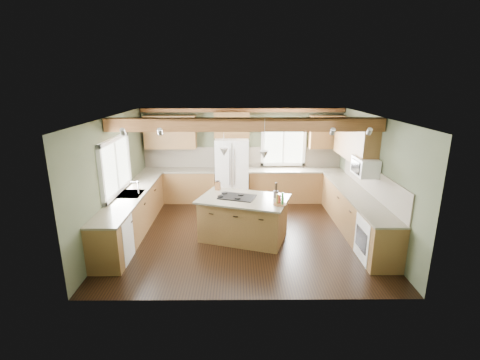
{
  "coord_description": "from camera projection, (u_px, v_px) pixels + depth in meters",
  "views": [
    {
      "loc": [
        -0.14,
        -7.22,
        3.32
      ],
      "look_at": [
        -0.09,
        0.3,
        1.16
      ],
      "focal_mm": 26.0,
      "sensor_mm": 36.0,
      "label": 1
    }
  ],
  "objects": [
    {
      "name": "base_cab_back_right",
      "position": [
        295.0,
        186.0,
        9.86
      ],
      "size": [
        2.62,
        0.6,
        0.88
      ],
      "primitive_type": "cube",
      "color": "brown",
      "rests_on": "floor"
    },
    {
      "name": "ceiling_beam",
      "position": [
        245.0,
        125.0,
        6.93
      ],
      "size": [
        5.55,
        0.26,
        0.26
      ],
      "primitive_type": "cube",
      "color": "#522D17",
      "rests_on": "ceiling"
    },
    {
      "name": "sink",
      "position": [
        131.0,
        194.0,
        7.64
      ],
      "size": [
        0.5,
        0.65,
        0.03
      ],
      "primitive_type": "cube",
      "color": "#262628",
      "rests_on": "counter_left"
    },
    {
      "name": "island_top",
      "position": [
        244.0,
        199.0,
        7.36
      ],
      "size": [
        2.1,
        1.68,
        0.04
      ],
      "primitive_type": "cube",
      "rotation": [
        0.0,
        0.0,
        -0.32
      ],
      "color": "#4E4839",
      "rests_on": "island"
    },
    {
      "name": "island",
      "position": [
        244.0,
        219.0,
        7.49
      ],
      "size": [
        1.96,
        1.53,
        0.88
      ],
      "primitive_type": "cube",
      "rotation": [
        0.0,
        0.0,
        -0.32
      ],
      "color": "brown",
      "rests_on": "floor"
    },
    {
      "name": "counter_right",
      "position": [
        357.0,
        194.0,
        7.67
      ],
      "size": [
        0.64,
        3.74,
        0.04
      ],
      "primitive_type": "cube",
      "color": "#4E4839",
      "rests_on": "base_cab_right"
    },
    {
      "name": "refrigerator",
      "position": [
        232.0,
        171.0,
        9.64
      ],
      "size": [
        0.9,
        0.74,
        1.8
      ],
      "primitive_type": "cube",
      "color": "white",
      "rests_on": "floor"
    },
    {
      "name": "upper_cab_back_left",
      "position": [
        170.0,
        132.0,
        9.54
      ],
      "size": [
        1.4,
        0.35,
        0.9
      ],
      "primitive_type": "cube",
      "color": "brown",
      "rests_on": "wall_back"
    },
    {
      "name": "pendant_right",
      "position": [
        264.0,
        155.0,
        6.96
      ],
      "size": [
        0.18,
        0.18,
        0.16
      ],
      "primitive_type": "cone",
      "rotation": [
        3.14,
        0.0,
        0.0
      ],
      "color": "#B2B2B7",
      "rests_on": "ceiling"
    },
    {
      "name": "oven",
      "position": [
        377.0,
        239.0,
        6.55
      ],
      "size": [
        0.6,
        0.72,
        0.84
      ],
      "primitive_type": "cube",
      "color": "white",
      "rests_on": "floor"
    },
    {
      "name": "counter_back_right",
      "position": [
        296.0,
        170.0,
        9.73
      ],
      "size": [
        2.66,
        0.64,
        0.04
      ],
      "primitive_type": "cube",
      "color": "#4E4839",
      "rests_on": "base_cab_back_right"
    },
    {
      "name": "dishwasher",
      "position": [
        113.0,
        240.0,
        6.52
      ],
      "size": [
        0.6,
        0.6,
        0.84
      ],
      "primitive_type": "cube",
      "color": "white",
      "rests_on": "floor"
    },
    {
      "name": "base_cab_back_left",
      "position": [
        180.0,
        186.0,
        9.84
      ],
      "size": [
        2.02,
        0.6,
        0.88
      ],
      "primitive_type": "cube",
      "color": "brown",
      "rests_on": "floor"
    },
    {
      "name": "backsplash_back",
      "position": [
        243.0,
        157.0,
        9.91
      ],
      "size": [
        5.58,
        0.03,
        0.58
      ],
      "primitive_type": "cube",
      "color": "brown",
      "rests_on": "wall_back"
    },
    {
      "name": "upper_cab_back_corner",
      "position": [
        326.0,
        132.0,
        9.57
      ],
      "size": [
        0.9,
        0.35,
        0.9
      ],
      "primitive_type": "cube",
      "color": "brown",
      "rests_on": "wall_back"
    },
    {
      "name": "knife_block",
      "position": [
        218.0,
        186.0,
        7.88
      ],
      "size": [
        0.13,
        0.12,
        0.18
      ],
      "primitive_type": "cube",
      "rotation": [
        0.0,
        0.0,
        -0.39
      ],
      "color": "brown",
      "rests_on": "island_top"
    },
    {
      "name": "wall_left",
      "position": [
        114.0,
        178.0,
        7.48
      ],
      "size": [
        0.0,
        5.0,
        5.0
      ],
      "primitive_type": "plane",
      "rotation": [
        1.57,
        0.0,
        1.57
      ],
      "color": "#444D37",
      "rests_on": "ground"
    },
    {
      "name": "utensil_crock",
      "position": [
        276.0,
        194.0,
        7.38
      ],
      "size": [
        0.12,
        0.12,
        0.15
      ],
      "primitive_type": "cylinder",
      "rotation": [
        0.0,
        0.0,
        -0.04
      ],
      "color": "#3F3632",
      "rests_on": "island_top"
    },
    {
      "name": "cooktop",
      "position": [
        237.0,
        197.0,
        7.39
      ],
      "size": [
        0.86,
        0.7,
        0.02
      ],
      "primitive_type": "cube",
      "rotation": [
        0.0,
        0.0,
        -0.32
      ],
      "color": "black",
      "rests_on": "island_top"
    },
    {
      "name": "pendant_left",
      "position": [
        224.0,
        152.0,
        7.22
      ],
      "size": [
        0.18,
        0.18,
        0.16
      ],
      "primitive_type": "cone",
      "rotation": [
        3.14,
        0.0,
        0.0
      ],
      "color": "#B2B2B7",
      "rests_on": "ceiling"
    },
    {
      "name": "counter_left",
      "position": [
        131.0,
        195.0,
        7.64
      ],
      "size": [
        0.64,
        3.74,
        0.04
      ],
      "primitive_type": "cube",
      "color": "#4E4839",
      "rests_on": "base_cab_left"
    },
    {
      "name": "backsplash_right",
      "position": [
        371.0,
        181.0,
        7.59
      ],
      "size": [
        0.03,
        3.7,
        0.58
      ],
      "primitive_type": "cube",
      "color": "brown",
      "rests_on": "wall_right"
    },
    {
      "name": "window_back",
      "position": [
        283.0,
        145.0,
        9.82
      ],
      "size": [
        1.1,
        0.04,
        1.0
      ],
      "primitive_type": "cube",
      "color": "white",
      "rests_on": "wall_back"
    },
    {
      "name": "ceiling",
      "position": [
        244.0,
        117.0,
        7.14
      ],
      "size": [
        5.6,
        5.6,
        0.0
      ],
      "primitive_type": "plane",
      "rotation": [
        3.14,
        0.0,
        0.0
      ],
      "color": "silver",
      "rests_on": "wall_back"
    },
    {
      "name": "wall_back",
      "position": [
        243.0,
        154.0,
        9.9
      ],
      "size": [
        5.6,
        0.0,
        5.6
      ],
      "primitive_type": "plane",
      "rotation": [
        1.57,
        0.0,
        0.0
      ],
      "color": "#444D37",
      "rests_on": "ground"
    },
    {
      "name": "window_left",
      "position": [
        115.0,
        166.0,
        7.46
      ],
      "size": [
        0.04,
        1.6,
        1.05
      ],
      "primitive_type": "cube",
      "color": "white",
      "rests_on": "wall_left"
    },
    {
      "name": "microwave",
      "position": [
        365.0,
        167.0,
        7.4
      ],
      "size": [
        0.4,
        0.7,
        0.38
      ],
      "primitive_type": "cube",
      "color": "white",
      "rests_on": "wall_right"
    },
    {
      "name": "upper_cab_right",
      "position": [
        355.0,
        141.0,
        8.2
      ],
      "size": [
        0.35,
        2.2,
        0.9
      ],
      "primitive_type": "cube",
      "color": "brown",
      "rests_on": "wall_right"
    },
    {
      "name": "counter_back_left",
      "position": [
        179.0,
        170.0,
        9.71
      ],
      "size": [
        2.06,
        0.64,
        0.04
      ],
      "primitive_type": "cube",
      "color": "#4E4839",
      "rests_on": "base_cab_back_left"
    },
    {
      "name": "base_cab_right",
      "position": [
        355.0,
        213.0,
        7.8
      ],
      "size": [
        0.6,
        3.7,
        0.88
      ],
      "primitive_type": "cube",
      "color": "brown",
      "rests_on": "floor"
    },
    {
      "name": "wall_right",
      "position": [
        373.0,
        177.0,
        7.52
      ],
      "size": [
        0.0,
        5.0,
        5.0
      ],
      "primitive_type": "plane",
      "rotation": [
        1.57,
        0.0,
        -1.57
      ],
      "color": "#444D37",
      "rests_on": "ground"
    },
    {
      "name": "faucet",
      "position": [
        138.0,
        188.0,
        7.6
      ],
      "size": [
        0.02,
        0.02,
        0.28
      ],
      "primitive_type": "cylinder",
      "color": "#B2B2B7",
      "rests_on": "sink"
    },
    {
      "name": "upper_cab_over_fridge",
      "position": [
        232.0,
        125.0,
        9.49
      ],
      "size": [
        0.96,
        0.35,
        0.7
      ],
      "primitive_type": "cube",
      "color": "brown",
      "rests_on": "wall_back"
    },
    {
      "name": "soffit_trim",
      "position": [
        243.0,
        110.0,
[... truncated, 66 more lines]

